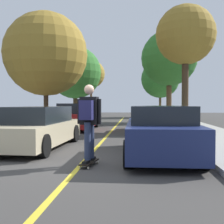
{
  "coord_description": "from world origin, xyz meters",
  "views": [
    {
      "loc": [
        1.29,
        -6.83,
        1.45
      ],
      "look_at": [
        0.06,
        7.89,
        1.02
      ],
      "focal_mm": 46.27,
      "sensor_mm": 36.0,
      "label": 1
    }
  ],
  "objects_px": {
    "parked_car_left_nearest": "(36,128)",
    "parked_car_right_near": "(149,119)",
    "street_tree_left_near": "(75,73)",
    "parked_car_left_near": "(78,117)",
    "street_tree_right_nearest": "(185,36)",
    "skateboarder": "(89,118)",
    "parked_car_right_nearest": "(160,131)",
    "street_tree_right_far": "(160,79)",
    "street_tree_left_far": "(91,74)",
    "skateboard": "(89,162)",
    "street_tree_left_nearest": "(46,54)",
    "street_tree_right_near": "(169,58)"
  },
  "relations": [
    {
      "from": "parked_car_left_nearest",
      "to": "skateboarder",
      "type": "xyz_separation_m",
      "value": [
        2.16,
        -2.59,
        0.45
      ]
    },
    {
      "from": "street_tree_right_nearest",
      "to": "street_tree_right_far",
      "type": "relative_size",
      "value": 1.08
    },
    {
      "from": "parked_car_left_near",
      "to": "skateboarder",
      "type": "relative_size",
      "value": 2.6
    },
    {
      "from": "parked_car_right_nearest",
      "to": "skateboarder",
      "type": "bearing_deg",
      "value": -142.62
    },
    {
      "from": "street_tree_left_nearest",
      "to": "skateboard",
      "type": "height_order",
      "value": "street_tree_left_nearest"
    },
    {
      "from": "parked_car_left_nearest",
      "to": "parked_car_right_near",
      "type": "distance_m",
      "value": 6.77
    },
    {
      "from": "street_tree_left_near",
      "to": "street_tree_right_near",
      "type": "height_order",
      "value": "street_tree_right_near"
    },
    {
      "from": "street_tree_left_near",
      "to": "parked_car_right_near",
      "type": "bearing_deg",
      "value": -58.29
    },
    {
      "from": "street_tree_left_near",
      "to": "skateboard",
      "type": "bearing_deg",
      "value": -76.94
    },
    {
      "from": "parked_car_right_nearest",
      "to": "skateboard",
      "type": "xyz_separation_m",
      "value": [
        -1.74,
        -1.3,
        -0.6
      ]
    },
    {
      "from": "parked_car_left_near",
      "to": "street_tree_left_near",
      "type": "height_order",
      "value": "street_tree_left_near"
    },
    {
      "from": "parked_car_right_near",
      "to": "street_tree_left_near",
      "type": "bearing_deg",
      "value": 121.71
    },
    {
      "from": "street_tree_left_nearest",
      "to": "street_tree_right_near",
      "type": "height_order",
      "value": "street_tree_right_near"
    },
    {
      "from": "street_tree_left_nearest",
      "to": "street_tree_left_near",
      "type": "height_order",
      "value": "street_tree_left_nearest"
    },
    {
      "from": "parked_car_right_near",
      "to": "street_tree_left_near",
      "type": "distance_m",
      "value": 11.52
    },
    {
      "from": "parked_car_left_near",
      "to": "parked_car_right_nearest",
      "type": "bearing_deg",
      "value": -63.79
    },
    {
      "from": "parked_car_left_near",
      "to": "skateboarder",
      "type": "distance_m",
      "value": 9.52
    },
    {
      "from": "parked_car_left_nearest",
      "to": "street_tree_left_near",
      "type": "bearing_deg",
      "value": 97.2
    },
    {
      "from": "street_tree_left_near",
      "to": "parked_car_left_near",
      "type": "bearing_deg",
      "value": -77.11
    },
    {
      "from": "street_tree_left_near",
      "to": "street_tree_right_nearest",
      "type": "relative_size",
      "value": 0.96
    },
    {
      "from": "street_tree_right_far",
      "to": "skateboard",
      "type": "bearing_deg",
      "value": -98.5
    },
    {
      "from": "street_tree_left_nearest",
      "to": "skateboarder",
      "type": "relative_size",
      "value": 3.65
    },
    {
      "from": "street_tree_left_far",
      "to": "street_tree_right_nearest",
      "type": "relative_size",
      "value": 0.98
    },
    {
      "from": "parked_car_right_near",
      "to": "street_tree_right_near",
      "type": "relative_size",
      "value": 0.61
    },
    {
      "from": "street_tree_right_near",
      "to": "skateboard",
      "type": "xyz_separation_m",
      "value": [
        -3.62,
        -16.02,
        -4.85
      ]
    },
    {
      "from": "parked_car_right_nearest",
      "to": "street_tree_left_nearest",
      "type": "bearing_deg",
      "value": 125.24
    },
    {
      "from": "street_tree_left_far",
      "to": "skateboarder",
      "type": "relative_size",
      "value": 3.51
    },
    {
      "from": "street_tree_left_nearest",
      "to": "street_tree_right_nearest",
      "type": "distance_m",
      "value": 7.74
    },
    {
      "from": "parked_car_left_nearest",
      "to": "street_tree_left_nearest",
      "type": "height_order",
      "value": "street_tree_left_nearest"
    },
    {
      "from": "parked_car_right_near",
      "to": "parked_car_left_nearest",
      "type": "bearing_deg",
      "value": -125.24
    },
    {
      "from": "street_tree_right_nearest",
      "to": "street_tree_right_near",
      "type": "bearing_deg",
      "value": 90.0
    },
    {
      "from": "street_tree_left_near",
      "to": "street_tree_left_far",
      "type": "bearing_deg",
      "value": 90.0
    },
    {
      "from": "parked_car_right_near",
      "to": "skateboard",
      "type": "bearing_deg",
      "value": -102.13
    },
    {
      "from": "parked_car_right_nearest",
      "to": "street_tree_left_far",
      "type": "distance_m",
      "value": 25.76
    },
    {
      "from": "parked_car_right_nearest",
      "to": "skateboarder",
      "type": "xyz_separation_m",
      "value": [
        -1.74,
        -1.33,
        0.43
      ]
    },
    {
      "from": "parked_car_right_near",
      "to": "street_tree_left_far",
      "type": "height_order",
      "value": "street_tree_left_far"
    },
    {
      "from": "parked_car_left_near",
      "to": "skateboard",
      "type": "xyz_separation_m",
      "value": [
        2.17,
        -9.23,
        -0.63
      ]
    },
    {
      "from": "street_tree_left_nearest",
      "to": "parked_car_left_nearest",
      "type": "bearing_deg",
      "value": -74.82
    },
    {
      "from": "skateboarder",
      "to": "street_tree_right_far",
      "type": "bearing_deg",
      "value": 81.5
    },
    {
      "from": "skateboard",
      "to": "street_tree_left_near",
      "type": "bearing_deg",
      "value": 103.06
    },
    {
      "from": "street_tree_right_far",
      "to": "parked_car_right_near",
      "type": "bearing_deg",
      "value": -96.65
    },
    {
      "from": "parked_car_right_nearest",
      "to": "parked_car_right_near",
      "type": "height_order",
      "value": "parked_car_right_nearest"
    },
    {
      "from": "parked_car_left_nearest",
      "to": "street_tree_right_nearest",
      "type": "bearing_deg",
      "value": 46.56
    },
    {
      "from": "parked_car_right_nearest",
      "to": "street_tree_left_far",
      "type": "bearing_deg",
      "value": 103.15
    },
    {
      "from": "parked_car_right_nearest",
      "to": "parked_car_left_near",
      "type": "bearing_deg",
      "value": 116.21
    },
    {
      "from": "street_tree_left_far",
      "to": "skateboarder",
      "type": "height_order",
      "value": "street_tree_left_far"
    },
    {
      "from": "street_tree_right_near",
      "to": "parked_car_left_nearest",
      "type": "bearing_deg",
      "value": -113.24
    },
    {
      "from": "parked_car_left_nearest",
      "to": "street_tree_right_far",
      "type": "relative_size",
      "value": 0.8
    },
    {
      "from": "street_tree_right_nearest",
      "to": "street_tree_right_near",
      "type": "xyz_separation_m",
      "value": [
        0.0,
        7.36,
        -0.02
      ]
    },
    {
      "from": "parked_car_right_near",
      "to": "skateboard",
      "type": "relative_size",
      "value": 4.93
    }
  ]
}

